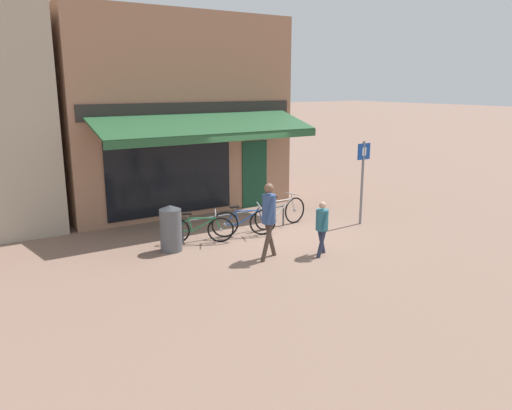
{
  "coord_description": "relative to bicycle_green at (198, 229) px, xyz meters",
  "views": [
    {
      "loc": [
        -7.16,
        -10.47,
        3.81
      ],
      "look_at": [
        -1.0,
        -0.87,
        1.05
      ],
      "focal_mm": 35.0,
      "sensor_mm": 36.0,
      "label": 1
    }
  ],
  "objects": [
    {
      "name": "bicycle_blue",
      "position": [
        1.23,
        -0.13,
        0.02
      ],
      "size": [
        1.62,
        0.77,
        0.85
      ],
      "rotation": [
        0.09,
        0.0,
        -0.36
      ],
      "color": "black",
      "rests_on": "ground_plane"
    },
    {
      "name": "bike_rack_rail",
      "position": [
        1.18,
        0.18,
        0.11
      ],
      "size": [
        3.14,
        0.04,
        0.57
      ],
      "color": "#47494F",
      "rests_on": "ground_plane"
    },
    {
      "name": "litter_bin",
      "position": [
        -0.79,
        -0.17,
        0.2
      ],
      "size": [
        0.52,
        0.52,
        1.1
      ],
      "color": "#515459",
      "rests_on": "ground_plane"
    },
    {
      "name": "pedestrian_adult",
      "position": [
        0.83,
        -1.85,
        0.72
      ],
      "size": [
        0.56,
        0.54,
        1.73
      ],
      "rotation": [
        0.0,
        0.0,
        0.08
      ],
      "color": "#47382D",
      "rests_on": "ground_plane"
    },
    {
      "name": "bicycle_silver",
      "position": [
        2.56,
        0.13,
        0.04
      ],
      "size": [
        1.82,
        0.52,
        0.88
      ],
      "rotation": [
        -0.02,
        0.0,
        0.11
      ],
      "color": "black",
      "rests_on": "ground_plane"
    },
    {
      "name": "bicycle_green",
      "position": [
        0.0,
        0.0,
        0.0
      ],
      "size": [
        1.58,
        0.9,
        0.8
      ],
      "rotation": [
        0.07,
        0.0,
        -0.48
      ],
      "color": "black",
      "rests_on": "ground_plane"
    },
    {
      "name": "ground_plane",
      "position": [
        2.0,
        -0.18,
        -0.36
      ],
      "size": [
        160.0,
        160.0,
        0.0
      ],
      "primitive_type": "plane",
      "color": "#846656"
    },
    {
      "name": "shop_front",
      "position": [
        1.15,
        3.97,
        2.56
      ],
      "size": [
        6.9,
        4.72,
        5.85
      ],
      "color": "#9E7056",
      "rests_on": "ground_plane"
    },
    {
      "name": "parking_sign",
      "position": [
        4.61,
        -0.87,
        1.07
      ],
      "size": [
        0.44,
        0.07,
        2.32
      ],
      "color": "slate",
      "rests_on": "ground_plane"
    },
    {
      "name": "pedestrian_child",
      "position": [
        1.97,
        -2.32,
        0.41
      ],
      "size": [
        0.43,
        0.49,
        1.27
      ],
      "rotation": [
        0.0,
        0.0,
        0.12
      ],
      "color": "#282D47",
      "rests_on": "ground_plane"
    }
  ]
}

